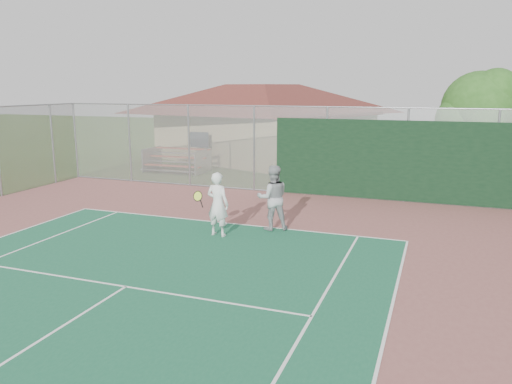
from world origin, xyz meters
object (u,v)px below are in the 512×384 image
Objects in this scene: player_grey_back at (273,198)px; bleachers at (177,160)px; player_white_front at (217,205)px; tree at (481,110)px; clubhouse at (262,115)px.

bleachers is at bearing -73.85° from player_grey_back.
tree is at bearing -118.49° from player_white_front.
clubhouse reaches higher than bleachers.
tree reaches higher than player_grey_back.
clubhouse reaches higher than player_grey_back.
bleachers is 11.65m from player_grey_back.
player_grey_back is at bearing -123.57° from tree.
bleachers is at bearing -177.19° from tree.
player_white_front is at bearing -125.52° from tree.
clubhouse is at bearing -68.10° from player_white_front.
player_white_front is (6.71, -9.63, 0.32)m from bleachers.
clubhouse reaches higher than tree.
bleachers is 11.74m from player_white_front.
player_grey_back is (1.28, 1.15, 0.04)m from player_white_front.
player_white_front reaches higher than bleachers.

